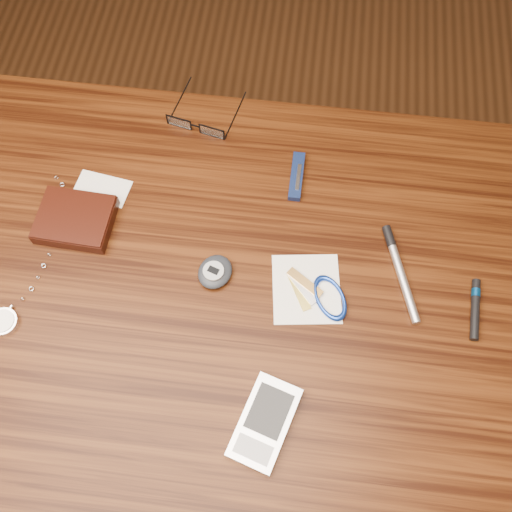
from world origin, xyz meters
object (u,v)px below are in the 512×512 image
object	(u,v)px
desk	(222,307)
eyeglasses	(197,125)
notepad_keys	(319,293)
pda_phone	(265,422)
wallet_and_card	(76,219)
pocket_watch	(6,317)
silver_pen	(398,266)
pedometer	(215,272)
pocket_knife	(297,176)

from	to	relation	value
desk	eyeglasses	xyz separation A→B (m)	(-0.08, 0.28, 0.11)
eyeglasses	notepad_keys	distance (m)	0.36
pda_phone	notepad_keys	size ratio (longest dim) A/B	0.99
wallet_and_card	eyeglasses	size ratio (longest dim) A/B	1.15
eyeglasses	desk	bearing A→B (deg)	-74.38
pocket_watch	desk	bearing A→B (deg)	16.97
silver_pen	notepad_keys	bearing A→B (deg)	-153.20
desk	pda_phone	distance (m)	0.24
notepad_keys	silver_pen	distance (m)	0.13
pedometer	pocket_watch	bearing A→B (deg)	-160.14
pocket_watch	notepad_keys	xyz separation A→B (m)	(0.44, 0.09, -0.00)
pocket_knife	pda_phone	bearing A→B (deg)	-90.99
pedometer	pocket_knife	xyz separation A→B (m)	(0.10, 0.18, -0.00)
pda_phone	pedometer	world-z (taller)	pedometer
pedometer	notepad_keys	bearing A→B (deg)	-4.84
pocket_watch	pda_phone	size ratio (longest dim) A/B	2.08
eyeglasses	pocket_knife	size ratio (longest dim) A/B	1.46
pocket_watch	silver_pen	distance (m)	0.58
pocket_knife	desk	bearing A→B (deg)	-116.44
wallet_and_card	notepad_keys	size ratio (longest dim) A/B	1.10
pda_phone	pocket_knife	size ratio (longest dim) A/B	1.50
pedometer	notepad_keys	distance (m)	0.16
desk	pda_phone	xyz separation A→B (m)	(0.09, -0.19, 0.11)
pocket_watch	pedometer	xyz separation A→B (m)	(0.29, 0.10, 0.00)
eyeglasses	silver_pen	world-z (taller)	eyeglasses
notepad_keys	pocket_watch	bearing A→B (deg)	-168.43
pocket_watch	notepad_keys	distance (m)	0.45
eyeglasses	pedometer	xyz separation A→B (m)	(0.07, -0.26, -0.00)
wallet_and_card	silver_pen	world-z (taller)	wallet_and_card
desk	notepad_keys	xyz separation A→B (m)	(0.15, 0.00, 0.11)
pda_phone	notepad_keys	distance (m)	0.20
pedometer	pocket_knife	bearing A→B (deg)	60.31
wallet_and_card	pocket_watch	size ratio (longest dim) A/B	0.54
notepad_keys	silver_pen	xyz separation A→B (m)	(0.11, 0.06, 0.00)
eyeglasses	silver_pen	size ratio (longest dim) A/B	0.83
silver_pen	desk	bearing A→B (deg)	-167.39
pocket_knife	pocket_watch	bearing A→B (deg)	-143.74
eyeglasses	pda_phone	world-z (taller)	eyeglasses
pocket_knife	notepad_keys	bearing A→B (deg)	-75.62
pocket_watch	pda_phone	xyz separation A→B (m)	(0.39, -0.10, 0.00)
pocket_watch	pedometer	distance (m)	0.31
wallet_and_card	pocket_knife	bearing A→B (deg)	20.33
desk	wallet_and_card	bearing A→B (deg)	162.04
desk	pocket_watch	distance (m)	0.33
pda_phone	eyeglasses	bearing A→B (deg)	109.86
pocket_watch	pedometer	size ratio (longest dim) A/B	3.93
notepad_keys	pedometer	bearing A→B (deg)	175.16
eyeglasses	pocket_watch	distance (m)	0.43
pocket_watch	notepad_keys	bearing A→B (deg)	11.57
notepad_keys	silver_pen	size ratio (longest dim) A/B	0.86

